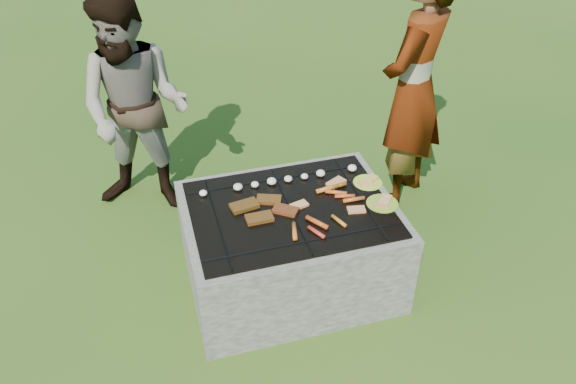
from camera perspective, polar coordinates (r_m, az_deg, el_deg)
name	(u,v)px	position (r m, az deg, el deg)	size (l,w,h in m)	color
lawn	(290,280)	(3.83, 0.21, -8.89)	(60.00, 60.00, 0.00)	#204411
fire_pit	(290,249)	(3.64, 0.22, -5.76)	(1.30, 1.00, 0.62)	#A19A8F
mushrooms	(283,179)	(3.63, -0.48, 1.28)	(1.06, 0.06, 0.04)	white
pork_slabs	(262,208)	(3.41, -2.61, -1.68)	(0.41, 0.28, 0.02)	brown
sausages	(328,206)	(3.43, 4.12, -1.39)	(0.54, 0.48, 0.03)	orange
bread_on_grate	(332,196)	(3.52, 4.45, -0.42)	(0.44, 0.40, 0.02)	#F3BB7C
plate_far	(368,182)	(3.68, 8.12, 0.96)	(0.23, 0.23, 0.03)	yellow
plate_near	(383,203)	(3.51, 9.59, -1.16)	(0.21, 0.21, 0.03)	gold
cook	(413,90)	(4.17, 12.62, 10.12)	(0.68, 0.45, 1.87)	gray
bystander	(136,109)	(4.17, -15.20, 8.11)	(0.81, 0.63, 1.66)	#A29687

